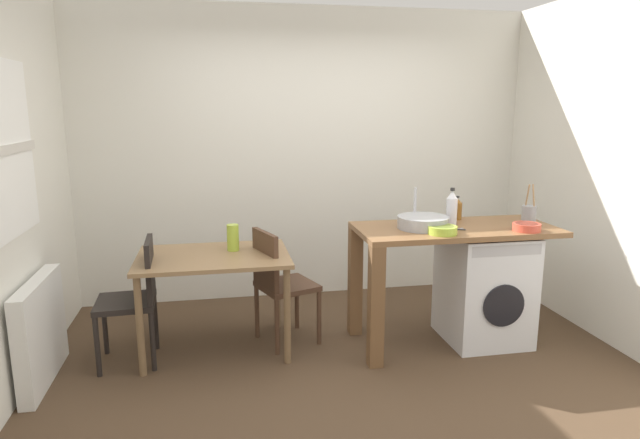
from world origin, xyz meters
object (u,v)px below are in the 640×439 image
object	(u,v)px
chair_opposite	(278,280)
vase	(233,238)
dining_table	(214,267)
mixing_bowl	(442,229)
colander	(527,227)
bottle_squat_brown	(457,209)
utensil_crock	(529,213)
chair_person_seat	(136,294)
washing_machine	(484,287)
bottle_tall_green	(452,208)

from	to	relation	value
chair_opposite	vase	bearing A→B (deg)	-122.70
dining_table	chair_opposite	xyz separation A→B (m)	(0.48, 0.02, -0.14)
mixing_bowl	colander	bearing A→B (deg)	-1.78
bottle_squat_brown	colander	distance (m)	0.58
utensil_crock	dining_table	bearing A→B (deg)	176.44
chair_person_seat	vase	distance (m)	0.80
washing_machine	bottle_squat_brown	distance (m)	0.65
washing_machine	colander	world-z (taller)	colander
mixing_bowl	chair_opposite	bearing A→B (deg)	159.32
chair_opposite	bottle_squat_brown	xyz separation A→B (m)	(1.45, 0.04, 0.50)
washing_machine	colander	size ratio (longest dim) A/B	4.30
washing_machine	mixing_bowl	world-z (taller)	mixing_bowl
dining_table	washing_machine	size ratio (longest dim) A/B	1.28
washing_machine	utensil_crock	xyz separation A→B (m)	(0.37, 0.05, 0.56)
bottle_tall_green	dining_table	bearing A→B (deg)	176.27
chair_opposite	vase	xyz separation A→B (m)	(-0.33, 0.08, 0.33)
bottle_squat_brown	chair_opposite	bearing A→B (deg)	-178.60
dining_table	vase	xyz separation A→B (m)	(0.15, 0.10, 0.20)
vase	mixing_bowl	bearing A→B (deg)	-18.97
bottle_squat_brown	colander	bearing A→B (deg)	-55.80
utensil_crock	colander	distance (m)	0.33
chair_person_seat	utensil_crock	size ratio (longest dim) A/B	3.00
chair_person_seat	colander	distance (m)	2.85
dining_table	mixing_bowl	bearing A→B (deg)	-14.01
bottle_squat_brown	vase	world-z (taller)	bottle_squat_brown
bottle_squat_brown	mixing_bowl	bearing A→B (deg)	-124.56
chair_person_seat	chair_opposite	xyz separation A→B (m)	(1.03, 0.12, 0.00)
washing_machine	bottle_tall_green	distance (m)	0.68
chair_person_seat	vase	bearing A→B (deg)	-76.83
mixing_bowl	utensil_crock	distance (m)	0.86
chair_opposite	bottle_tall_green	world-z (taller)	bottle_tall_green
utensil_crock	bottle_tall_green	bearing A→B (deg)	176.95
chair_person_seat	washing_machine	distance (m)	2.61
chair_person_seat	mixing_bowl	size ratio (longest dim) A/B	4.31
utensil_crock	colander	world-z (taller)	utensil_crock
chair_opposite	bottle_squat_brown	size ratio (longest dim) A/B	4.79
dining_table	bottle_squat_brown	size ratio (longest dim) A/B	5.86
mixing_bowl	bottle_tall_green	bearing A→B (deg)	55.73
bottle_squat_brown	mixing_bowl	world-z (taller)	bottle_squat_brown
bottle_tall_green	colander	distance (m)	0.55
bottle_tall_green	vase	world-z (taller)	bottle_tall_green
bottle_tall_green	colander	size ratio (longest dim) A/B	1.42
washing_machine	vase	world-z (taller)	vase
chair_person_seat	bottle_tall_green	bearing A→B (deg)	-93.12
chair_opposite	chair_person_seat	bearing A→B (deg)	-103.11
dining_table	chair_person_seat	xyz separation A→B (m)	(-0.55, -0.10, -0.14)
bottle_tall_green	vase	xyz separation A→B (m)	(-1.65, 0.22, -0.21)
chair_opposite	colander	xyz separation A→B (m)	(1.77, -0.45, 0.44)
chair_person_seat	bottle_squat_brown	distance (m)	2.53
bottle_squat_brown	utensil_crock	distance (m)	0.55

